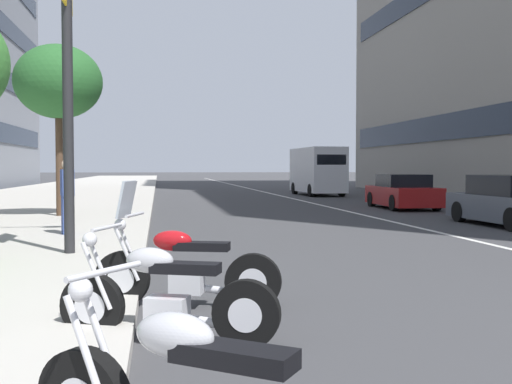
# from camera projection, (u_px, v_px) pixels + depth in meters

# --- Properties ---
(sidewalk_right_plaza) EXTENTS (160.00, 10.40, 0.15)m
(sidewalk_right_plaza) POSITION_uv_depth(u_px,v_px,m) (53.00, 197.00, 31.68)
(sidewalk_right_plaza) COLOR #B2ADA3
(sidewalk_right_plaza) RESTS_ON ground
(lane_centre_stripe) EXTENTS (110.00, 0.16, 0.01)m
(lane_centre_stripe) POSITION_uv_depth(u_px,v_px,m) (270.00, 193.00, 38.58)
(lane_centre_stripe) COLOR silver
(lane_centre_stripe) RESTS_ON ground
(motorcycle_second_in_row) EXTENTS (0.94, 2.04, 1.09)m
(motorcycle_second_in_row) POSITION_uv_depth(u_px,v_px,m) (165.00, 299.00, 5.67)
(motorcycle_second_in_row) COLOR black
(motorcycle_second_in_row) RESTS_ON ground
(motorcycle_far_end_row) EXTENTS (0.84, 2.16, 1.49)m
(motorcycle_far_end_row) POSITION_uv_depth(u_px,v_px,m) (183.00, 270.00, 7.09)
(motorcycle_far_end_row) COLOR black
(motorcycle_far_end_row) RESTS_ON ground
(car_mid_block_traffic) EXTENTS (4.25, 1.88, 1.43)m
(car_mid_block_traffic) POSITION_uv_depth(u_px,v_px,m) (512.00, 202.00, 16.99)
(car_mid_block_traffic) COLOR #4C515B
(car_mid_block_traffic) RESTS_ON ground
(car_far_down_avenue) EXTENTS (4.23, 2.02, 1.36)m
(car_far_down_avenue) POSITION_uv_depth(u_px,v_px,m) (403.00, 193.00, 24.19)
(car_far_down_avenue) COLOR maroon
(car_far_down_avenue) RESTS_ON ground
(delivery_van_ahead) EXTENTS (5.46, 2.17, 2.78)m
(delivery_van_ahead) POSITION_uv_depth(u_px,v_px,m) (317.00, 170.00, 35.76)
(delivery_van_ahead) COLOR silver
(delivery_van_ahead) RESTS_ON ground
(street_tree_near_plaza_corner) EXTENTS (2.66, 2.66, 5.25)m
(street_tree_near_plaza_corner) POSITION_uv_depth(u_px,v_px,m) (58.00, 82.00, 18.62)
(street_tree_near_plaza_corner) COLOR #473323
(street_tree_near_plaza_corner) RESTS_ON sidewalk_right_plaza
(pedestrian_on_plaza) EXTENTS (0.46, 0.36, 1.68)m
(pedestrian_on_plaza) POSITION_uv_depth(u_px,v_px,m) (67.00, 196.00, 13.58)
(pedestrian_on_plaza) COLOR #33478C
(pedestrian_on_plaza) RESTS_ON sidewalk_right_plaza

